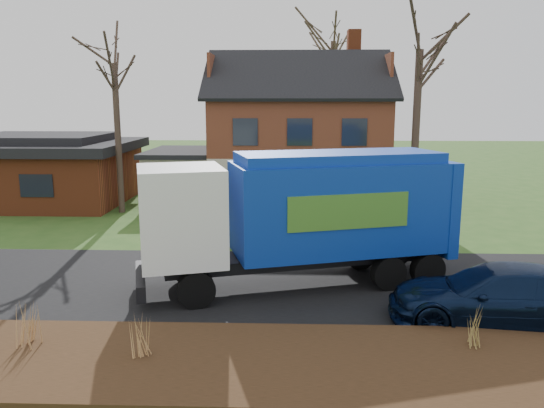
{
  "coord_description": "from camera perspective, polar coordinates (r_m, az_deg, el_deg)",
  "views": [
    {
      "loc": [
        1.54,
        -15.25,
        5.45
      ],
      "look_at": [
        0.94,
        2.5,
        1.99
      ],
      "focal_mm": 35.0,
      "sensor_mm": 36.0,
      "label": 1
    }
  ],
  "objects": [
    {
      "name": "mulch_verge",
      "position": [
        11.37,
        -6.34,
        -16.82
      ],
      "size": [
        80.0,
        3.5,
        0.3
      ],
      "primitive_type": "cube",
      "color": "black",
      "rests_on": "ground"
    },
    {
      "name": "navy_wagon",
      "position": [
        14.28,
        23.14,
        -9.07
      ],
      "size": [
        5.47,
        2.79,
        1.52
      ],
      "primitive_type": "imported",
      "rotation": [
        0.0,
        0.0,
        -1.7
      ],
      "color": "#0B1732",
      "rests_on": "ground"
    },
    {
      "name": "grass_clump_east",
      "position": [
        12.37,
        20.94,
        -12.23
      ],
      "size": [
        0.33,
        0.28,
        0.84
      ],
      "color": "olive",
      "rests_on": "mulch_verge"
    },
    {
      "name": "road",
      "position": [
        16.26,
        -3.65,
        -8.55
      ],
      "size": [
        80.0,
        7.0,
        0.02
      ],
      "primitive_type": "cube",
      "color": "black",
      "rests_on": "ground"
    },
    {
      "name": "ground",
      "position": [
        16.26,
        -3.65,
        -8.59
      ],
      "size": [
        120.0,
        120.0,
        0.0
      ],
      "primitive_type": "plane",
      "color": "#2C521B",
      "rests_on": "ground"
    },
    {
      "name": "tree_back",
      "position": [
        37.31,
        6.68,
        18.88
      ],
      "size": [
        4.02,
        4.02,
        12.73
      ],
      "color": "#453629",
      "rests_on": "ground"
    },
    {
      "name": "tree_front_east",
      "position": [
        26.06,
        15.78,
        18.47
      ],
      "size": [
        3.99,
        3.99,
        11.09
      ],
      "color": "#402F26",
      "rests_on": "ground"
    },
    {
      "name": "ranch_house",
      "position": [
        31.53,
        -23.55,
        3.47
      ],
      "size": [
        9.8,
        8.2,
        3.7
      ],
      "color": "brown",
      "rests_on": "ground"
    },
    {
      "name": "garbage_truck",
      "position": [
        15.61,
        3.7,
        -0.67
      ],
      "size": [
        9.61,
        4.99,
        3.98
      ],
      "rotation": [
        0.0,
        0.0,
        0.28
      ],
      "color": "black",
      "rests_on": "ground"
    },
    {
      "name": "grass_clump_west",
      "position": [
        12.66,
        -24.83,
        -11.59
      ],
      "size": [
        0.38,
        0.31,
        1.01
      ],
      "color": "#B0814D",
      "rests_on": "mulch_verge"
    },
    {
      "name": "tree_front_west",
      "position": [
        27.09,
        -16.77,
        16.53
      ],
      "size": [
        3.38,
        3.38,
        10.03
      ],
      "color": "#423227",
      "rests_on": "ground"
    },
    {
      "name": "main_house",
      "position": [
        29.19,
        1.85,
        8.21
      ],
      "size": [
        12.95,
        8.95,
        9.26
      ],
      "color": "#C2B49C",
      "rests_on": "ground"
    },
    {
      "name": "silver_sedan",
      "position": [
        20.61,
        -2.7,
        -2.31
      ],
      "size": [
        4.44,
        2.04,
        1.41
      ],
      "primitive_type": "imported",
      "rotation": [
        0.0,
        0.0,
        1.7
      ],
      "color": "#B1B4B9",
      "rests_on": "ground"
    },
    {
      "name": "grass_clump_mid",
      "position": [
        11.5,
        -13.93,
        -13.62
      ],
      "size": [
        0.3,
        0.25,
        0.84
      ],
      "color": "tan",
      "rests_on": "mulch_verge"
    }
  ]
}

